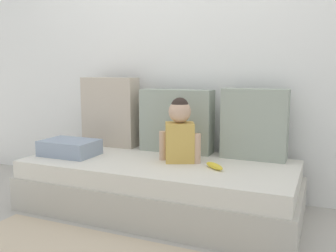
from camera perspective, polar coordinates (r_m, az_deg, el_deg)
ground_plane at (r=2.69m, az=-1.41°, el=-12.82°), size 12.00×12.00×0.00m
back_wall at (r=3.03m, az=3.04°, el=12.92°), size 5.12×0.10×2.42m
couch at (r=2.63m, az=-1.42°, el=-9.24°), size 1.92×0.85×0.36m
throw_pillow_left at (r=3.10m, az=-8.95°, el=2.19°), size 0.47×0.16×0.57m
throw_pillow_center at (r=2.83m, az=1.32°, el=0.81°), size 0.57×0.16×0.48m
throw_pillow_right at (r=2.67m, az=13.27°, el=0.29°), size 0.46×0.16×0.50m
toddler at (r=2.52m, az=1.83°, el=-0.76°), size 0.31×0.23×0.44m
banana at (r=2.38m, az=7.22°, el=-6.17°), size 0.16×0.14×0.04m
folded_blanket at (r=2.83m, az=-15.00°, el=-3.26°), size 0.40×0.28×0.11m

